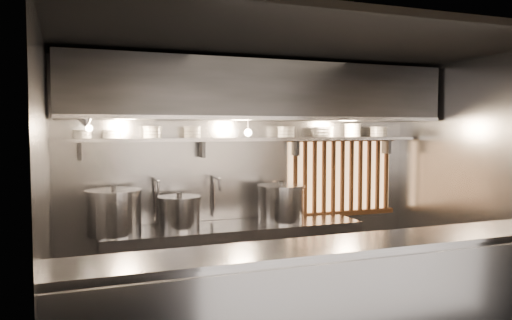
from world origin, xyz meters
TOP-DOWN VIEW (x-y plane):
  - ceiling at (0.00, 0.00)m, footprint 4.50×4.50m
  - wall_back at (0.00, 1.50)m, footprint 4.50×0.00m
  - wall_left at (-2.25, 0.00)m, footprint 0.00×3.00m
  - wall_right at (2.25, 0.00)m, footprint 0.00×3.00m
  - serving_counter at (0.00, -0.96)m, footprint 4.50×0.56m
  - cooking_bench at (-0.30, 1.13)m, footprint 3.00×0.70m
  - bowl_shelf at (0.00, 1.32)m, footprint 4.40×0.34m
  - exhaust_hood at (0.00, 1.10)m, footprint 4.40×0.81m
  - wood_screen at (1.30, 1.45)m, footprint 1.56×0.09m
  - faucet_left at (-1.15, 1.37)m, footprint 0.04×0.30m
  - faucet_right at (-0.45, 1.37)m, footprint 0.04×0.30m
  - heat_lamp at (-1.90, 0.85)m, footprint 0.25×0.35m
  - pendant_bulb at (-0.10, 1.20)m, footprint 0.09×0.09m
  - stock_pot_left at (-0.93, 1.13)m, footprint 0.56×0.56m
  - stock_pot_mid at (-1.63, 1.10)m, footprint 0.70×0.70m
  - stock_pot_right at (0.29, 1.14)m, footprint 0.63×0.63m
  - bowl_stack_0 at (-1.92, 1.32)m, footprint 0.20×0.20m
  - bowl_stack_1 at (-1.62, 1.32)m, footprint 0.21×0.21m
  - bowl_stack_2 at (-1.18, 1.32)m, footprint 0.21×0.21m
  - bowl_stack_3 at (-0.73, 1.32)m, footprint 0.20×0.20m
  - bowl_stack_4 at (0.44, 1.32)m, footprint 0.22×0.22m
  - bowl_stack_5 at (0.96, 1.32)m, footprint 0.25×0.25m
  - bowl_stack_6 at (1.38, 1.32)m, footprint 0.22×0.22m
  - bowl_stack_7 at (1.77, 1.32)m, footprint 0.23×0.23m

SIDE VIEW (x-z plane):
  - cooking_bench at x=-0.30m, z-range 0.00..0.90m
  - serving_counter at x=0.00m, z-range 0.00..1.13m
  - stock_pot_left at x=-0.93m, z-range 0.88..1.29m
  - stock_pot_right at x=0.29m, z-range 0.88..1.36m
  - stock_pot_mid at x=-1.63m, z-range 0.88..1.39m
  - faucet_left at x=-1.15m, z-range 1.06..1.56m
  - faucet_right at x=-0.45m, z-range 1.06..1.56m
  - wood_screen at x=1.30m, z-range 0.86..1.90m
  - wall_back at x=0.00m, z-range -0.85..3.65m
  - wall_left at x=-2.25m, z-range -0.10..2.90m
  - wall_right at x=2.25m, z-range -0.10..2.90m
  - bowl_shelf at x=0.00m, z-range 1.86..1.90m
  - bowl_stack_1 at x=-1.62m, z-range 1.90..1.99m
  - bowl_stack_0 at x=-1.92m, z-range 1.90..1.99m
  - pendant_bulb at x=-0.10m, z-range 1.87..2.05m
  - bowl_stack_5 at x=0.96m, z-range 1.90..2.03m
  - bowl_stack_7 at x=1.77m, z-range 1.90..2.03m
  - bowl_stack_4 at x=0.44m, z-range 1.90..2.03m
  - bowl_stack_2 at x=-1.18m, z-range 1.90..2.03m
  - bowl_stack_3 at x=-0.73m, z-range 1.90..2.03m
  - bowl_stack_6 at x=1.38m, z-range 1.90..2.07m
  - heat_lamp at x=-1.90m, z-range 1.97..2.17m
  - exhaust_hood at x=0.00m, z-range 2.10..2.75m
  - ceiling at x=0.00m, z-range 2.80..2.80m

